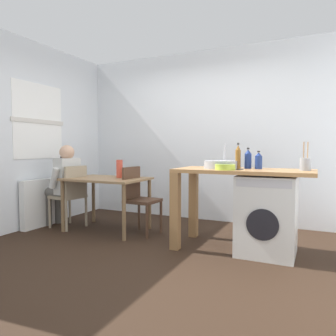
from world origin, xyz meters
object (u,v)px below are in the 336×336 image
washing_machine (267,215)px  vase (120,169)px  dining_table (107,185)px  chair_person_seat (71,193)px  chair_opposite (138,196)px  mixing_bowl (225,167)px  bottle_clear_small (259,161)px  bottle_tall_green (238,157)px  seated_person (64,181)px  utensil_crock (305,164)px  bottle_squat_brown (248,159)px

washing_machine → vase: 2.08m
dining_table → vase: size_ratio=4.39×
chair_person_seat → vase: size_ratio=3.59×
chair_person_seat → chair_opposite: bearing=-73.4°
dining_table → chair_person_seat: size_ratio=1.22×
mixing_bowl → vase: vase is taller
chair_person_seat → washing_machine: size_ratio=1.05×
chair_person_seat → mixing_bowl: 2.35m
chair_opposite → bottle_clear_small: size_ratio=4.43×
bottle_tall_green → bottle_clear_small: size_ratio=1.45×
chair_person_seat → seated_person: bearing=90.0°
chair_person_seat → washing_machine: chair_person_seat is taller
dining_table → utensil_crock: 2.56m
bottle_squat_brown → bottle_tall_green: bearing=-148.8°
chair_opposite → bottle_clear_small: (1.58, -0.03, 0.50)m
utensil_crock → seated_person: bearing=-178.7°
chair_person_seat → bottle_clear_small: size_ratio=4.43×
seated_person → dining_table: bearing=-75.4°
utensil_crock → vase: size_ratio=1.19×
bottle_tall_green → utensil_crock: bearing=-1.3°
bottle_clear_small → chair_opposite: bearing=179.0°
seated_person → mixing_bowl: size_ratio=5.50×
dining_table → bottle_squat_brown: bearing=1.8°
chair_person_seat → vase: bearing=-65.8°
bottle_tall_green → utensil_crock: size_ratio=0.98×
utensil_crock → bottle_squat_brown: bearing=172.7°
dining_table → bottle_squat_brown: bottle_squat_brown is taller
bottle_tall_green → bottle_clear_small: (0.23, 0.03, -0.04)m
chair_person_seat → bottle_tall_green: (2.38, 0.11, 0.55)m
bottle_squat_brown → bottle_clear_small: bottle_squat_brown is taller
chair_opposite → bottle_tall_green: 1.47m
chair_person_seat → chair_opposite: 1.03m
chair_person_seat → vase: (0.70, 0.21, 0.36)m
chair_opposite → vase: vase is taller
dining_table → bottle_squat_brown: size_ratio=4.61×
washing_machine → bottle_tall_green: size_ratio=2.92×
bottle_clear_small → utensil_crock: 0.48m
chair_person_seat → chair_opposite: (1.02, 0.16, 0.00)m
dining_table → bottle_tall_green: (1.83, -0.00, 0.41)m
bottle_squat_brown → bottle_clear_small: size_ratio=1.17×
washing_machine → bottle_tall_green: (-0.34, 0.07, 0.62)m
dining_table → chair_person_seat: (-0.55, -0.11, -0.14)m
dining_table → bottle_clear_small: 2.09m
vase → mixing_bowl: bearing=-12.9°
chair_person_seat → mixing_bowl: (2.31, -0.16, 0.45)m
bottle_tall_green → mixing_bowl: size_ratio=1.35×
washing_machine → vase: (-2.02, 0.17, 0.44)m
bottle_squat_brown → utensil_crock: (0.61, -0.08, -0.04)m
dining_table → chair_opposite: (0.48, 0.05, -0.14)m
chair_opposite → bottle_clear_small: 1.66m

